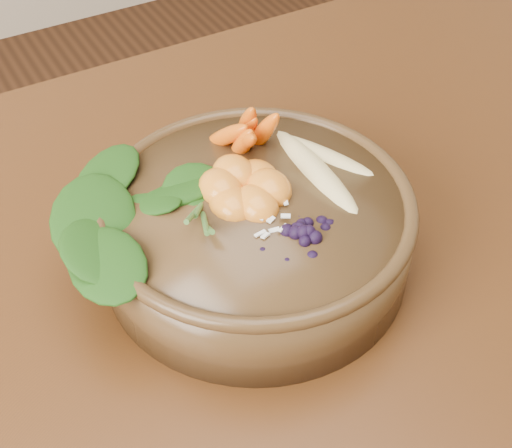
# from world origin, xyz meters

# --- Properties ---
(dining_table) EXTENTS (1.60, 0.90, 0.75)m
(dining_table) POSITION_xyz_m (0.00, 0.00, 0.66)
(dining_table) COLOR #331C0C
(dining_table) RESTS_ON ground
(stoneware_bowl) EXTENTS (0.30, 0.30, 0.07)m
(stoneware_bowl) POSITION_xyz_m (0.10, 0.08, 0.78)
(stoneware_bowl) COLOR #4C351C
(stoneware_bowl) RESTS_ON dining_table
(kale_heap) EXTENTS (0.20, 0.18, 0.04)m
(kale_heap) POSITION_xyz_m (0.05, 0.12, 0.84)
(kale_heap) COLOR #1C4810
(kale_heap) RESTS_ON stoneware_bowl
(carrot_cluster) EXTENTS (0.06, 0.06, 0.07)m
(carrot_cluster) POSITION_xyz_m (0.13, 0.16, 0.86)
(carrot_cluster) COLOR orange
(carrot_cluster) RESTS_ON stoneware_bowl
(banana_halves) EXTENTS (0.08, 0.15, 0.03)m
(banana_halves) POSITION_xyz_m (0.17, 0.10, 0.83)
(banana_halves) COLOR #E0CC84
(banana_halves) RESTS_ON stoneware_bowl
(mandarin_cluster) EXTENTS (0.09, 0.09, 0.03)m
(mandarin_cluster) POSITION_xyz_m (0.10, 0.09, 0.83)
(mandarin_cluster) COLOR orange
(mandarin_cluster) RESTS_ON stoneware_bowl
(blueberry_pile) EXTENTS (0.13, 0.11, 0.04)m
(blueberry_pile) POSITION_xyz_m (0.11, 0.03, 0.84)
(blueberry_pile) COLOR black
(blueberry_pile) RESTS_ON stoneware_bowl
(coconut_flakes) EXTENTS (0.09, 0.08, 0.01)m
(coconut_flakes) POSITION_xyz_m (0.11, 0.06, 0.82)
(coconut_flakes) COLOR white
(coconut_flakes) RESTS_ON stoneware_bowl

